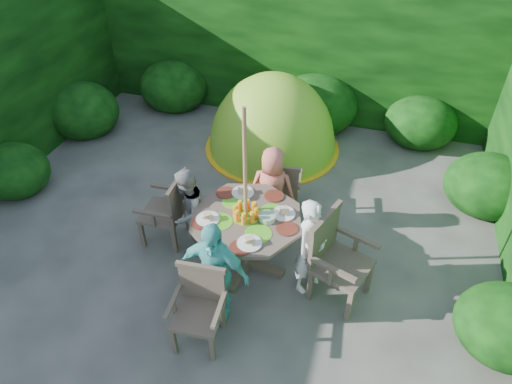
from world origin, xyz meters
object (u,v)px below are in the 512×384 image
(garden_chair_left, at_px, (168,209))
(child_left, at_px, (187,211))
(patio_table, at_px, (246,225))
(child_right, at_px, (311,247))
(dome_tent, at_px, (272,148))
(garden_chair_back, at_px, (282,187))
(garden_chair_right, at_px, (336,258))
(parasol_pole, at_px, (246,196))
(child_front, at_px, (214,272))
(garden_chair_front, at_px, (199,305))
(child_back, at_px, (272,190))

(garden_chair_left, distance_m, child_left, 0.31)
(patio_table, distance_m, child_right, 0.80)
(dome_tent, bearing_deg, garden_chair_back, -77.36)
(garden_chair_right, xyz_separation_m, garden_chair_back, (-0.92, 1.21, -0.12))
(parasol_pole, bearing_deg, garden_chair_left, 172.01)
(garden_chair_left, bearing_deg, dome_tent, 162.08)
(child_front, bearing_deg, parasol_pole, 85.56)
(garden_chair_left, bearing_deg, garden_chair_front, 34.11)
(patio_table, bearing_deg, child_back, 83.10)
(patio_table, height_order, garden_chair_right, garden_chair_right)
(child_left, distance_m, child_back, 1.13)
(garden_chair_back, xyz_separation_m, garden_chair_front, (-0.31, -2.19, 0.02))
(child_right, bearing_deg, garden_chair_back, 54.56)
(garden_chair_left, bearing_deg, child_front, 43.49)
(garden_chair_left, bearing_deg, parasol_pole, 79.34)
(garden_chair_right, distance_m, garden_chair_front, 1.58)
(dome_tent, bearing_deg, child_left, -105.69)
(parasol_pole, height_order, child_back, parasol_pole)
(garden_chair_left, distance_m, garden_chair_front, 1.56)
(dome_tent, bearing_deg, child_back, -81.98)
(child_back, xyz_separation_m, child_front, (-0.20, -1.59, 0.05))
(garden_chair_right, relative_size, child_right, 0.84)
(child_front, xyz_separation_m, dome_tent, (-0.30, 3.46, -0.67))
(garden_chair_front, bearing_deg, child_back, 77.78)
(garden_chair_back, relative_size, dome_tent, 0.32)
(child_right, distance_m, dome_tent, 3.08)
(child_front, bearing_deg, child_right, 40.56)
(parasol_pole, relative_size, garden_chair_left, 2.29)
(child_back, bearing_deg, dome_tent, -77.63)
(parasol_pole, height_order, child_right, parasol_pole)
(garden_chair_right, xyz_separation_m, child_front, (-1.18, -0.68, 0.10))
(patio_table, relative_size, child_right, 1.20)
(garden_chair_back, bearing_deg, patio_table, 74.41)
(garden_chair_right, bearing_deg, child_front, 139.14)
(garden_chair_right, bearing_deg, patio_table, 103.14)
(child_right, distance_m, child_front, 1.13)
(garden_chair_back, relative_size, child_back, 0.68)
(garden_chair_back, height_order, child_front, child_front)
(dome_tent, bearing_deg, parasol_pole, -88.43)
(parasol_pole, distance_m, garden_chair_front, 1.27)
(garden_chair_back, distance_m, garden_chair_front, 2.21)
(parasol_pole, distance_m, garden_chair_left, 1.24)
(garden_chair_right, xyz_separation_m, child_back, (-0.98, 0.91, 0.05))
(garden_chair_left, bearing_deg, child_left, 77.28)
(parasol_pole, bearing_deg, child_right, -7.23)
(garden_chair_right, height_order, garden_chair_back, garden_chair_right)
(garden_chair_right, height_order, child_front, child_front)
(garden_chair_right, distance_m, child_front, 1.37)
(parasol_pole, bearing_deg, child_left, 172.77)
(patio_table, height_order, garden_chair_left, garden_chair_left)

